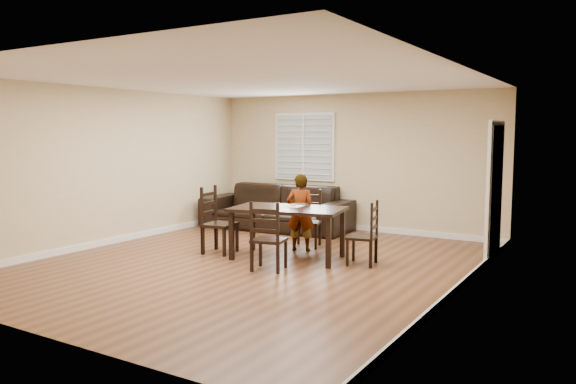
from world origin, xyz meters
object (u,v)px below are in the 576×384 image
(chair_far, at_px, (266,240))
(sofa, at_px, (276,207))
(child, at_px, (301,212))
(donut, at_px, (293,205))
(chair_right, at_px, (370,236))
(chair_near, at_px, (308,220))
(chair_left, at_px, (213,222))
(dining_table, at_px, (288,213))

(chair_far, bearing_deg, sofa, -73.77)
(child, distance_m, donut, 0.46)
(chair_far, relative_size, chair_right, 1.04)
(chair_right, relative_size, child, 0.74)
(chair_near, distance_m, donut, 0.96)
(child, bearing_deg, chair_left, 17.67)
(chair_right, bearing_deg, sofa, -134.57)
(chair_near, distance_m, chair_left, 1.66)
(chair_left, relative_size, donut, 11.75)
(chair_far, bearing_deg, chair_right, -147.87)
(chair_left, relative_size, sofa, 0.36)
(sofa, bearing_deg, child, -50.32)
(dining_table, relative_size, chair_near, 1.90)
(dining_table, relative_size, chair_right, 1.95)
(sofa, bearing_deg, dining_table, -57.28)
(dining_table, xyz_separation_m, sofa, (-1.60, 2.17, -0.27))
(chair_far, distance_m, donut, 1.14)
(dining_table, distance_m, donut, 0.22)
(chair_near, bearing_deg, sofa, 123.56)
(sofa, bearing_deg, chair_near, -42.83)
(child, relative_size, donut, 13.83)
(chair_near, height_order, chair_right, chair_near)
(child, bearing_deg, chair_right, 146.88)
(chair_far, distance_m, chair_right, 1.55)
(chair_left, xyz_separation_m, child, (1.15, 0.85, 0.15))
(chair_left, height_order, chair_right, chair_left)
(chair_left, bearing_deg, donut, -79.05)
(donut, relative_size, sofa, 0.03)
(chair_far, xyz_separation_m, child, (-0.30, 1.47, 0.19))
(chair_left, bearing_deg, sofa, -0.47)
(chair_left, xyz_separation_m, chair_right, (2.52, 0.49, -0.06))
(child, xyz_separation_m, sofa, (-1.48, 1.57, -0.20))
(chair_right, distance_m, donut, 1.33)
(donut, xyz_separation_m, sofa, (-1.58, 1.98, -0.37))
(dining_table, height_order, chair_left, chair_left)
(dining_table, height_order, chair_near, chair_near)
(donut, bearing_deg, chair_right, 2.49)
(chair_left, bearing_deg, child, -61.88)
(dining_table, height_order, child, child)
(chair_right, bearing_deg, dining_table, -89.45)
(chair_far, bearing_deg, dining_table, -92.48)
(chair_far, height_order, chair_left, chair_left)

